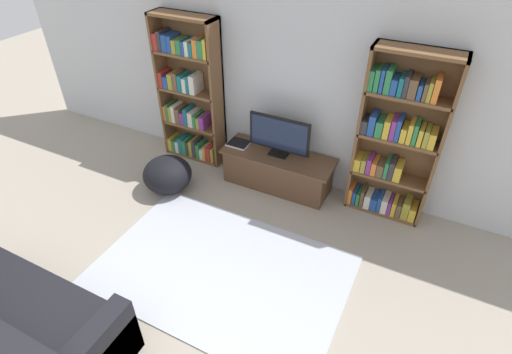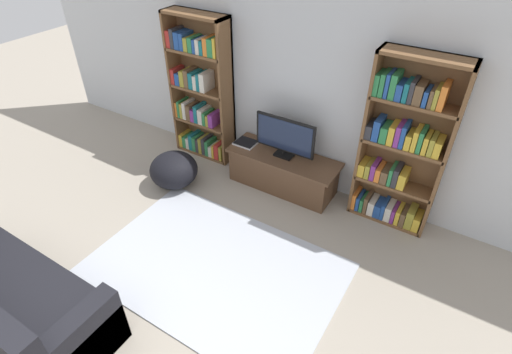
{
  "view_description": "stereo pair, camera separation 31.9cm",
  "coord_description": "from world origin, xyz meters",
  "px_view_note": "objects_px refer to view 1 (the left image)",
  "views": [
    {
      "loc": [
        1.54,
        -0.06,
        3.33
      ],
      "look_at": [
        -0.04,
        3.09,
        0.7
      ],
      "focal_mm": 28.0,
      "sensor_mm": 36.0,
      "label": 1
    },
    {
      "loc": [
        1.82,
        0.09,
        3.33
      ],
      "look_at": [
        -0.04,
        3.09,
        0.7
      ],
      "focal_mm": 28.0,
      "sensor_mm": 36.0,
      "label": 2
    }
  ],
  "objects_px": {
    "tv_stand": "(278,170)",
    "couch_left_sectional": "(8,318)",
    "bookshelf_left": "(190,95)",
    "television": "(279,136)",
    "beanbag_ottoman": "(167,174)",
    "laptop": "(239,143)",
    "bookshelf_right": "(396,142)"
  },
  "relations": [
    {
      "from": "tv_stand",
      "to": "couch_left_sectional",
      "type": "xyz_separation_m",
      "value": [
        -1.14,
        -3.12,
        0.06
      ]
    },
    {
      "from": "tv_stand",
      "to": "couch_left_sectional",
      "type": "height_order",
      "value": "couch_left_sectional"
    },
    {
      "from": "bookshelf_left",
      "to": "tv_stand",
      "type": "bearing_deg",
      "value": -6.01
    },
    {
      "from": "television",
      "to": "beanbag_ottoman",
      "type": "height_order",
      "value": "television"
    },
    {
      "from": "bookshelf_left",
      "to": "couch_left_sectional",
      "type": "height_order",
      "value": "bookshelf_left"
    },
    {
      "from": "bookshelf_left",
      "to": "laptop",
      "type": "bearing_deg",
      "value": -10.21
    },
    {
      "from": "bookshelf_left",
      "to": "tv_stand",
      "type": "xyz_separation_m",
      "value": [
        1.41,
        -0.15,
        -0.72
      ]
    },
    {
      "from": "beanbag_ottoman",
      "to": "bookshelf_left",
      "type": "bearing_deg",
      "value": 99.87
    },
    {
      "from": "bookshelf_right",
      "to": "couch_left_sectional",
      "type": "xyz_separation_m",
      "value": [
        -2.51,
        -3.27,
        -0.67
      ]
    },
    {
      "from": "couch_left_sectional",
      "to": "beanbag_ottoman",
      "type": "xyz_separation_m",
      "value": [
        -0.11,
        2.39,
        -0.07
      ]
    },
    {
      "from": "bookshelf_left",
      "to": "couch_left_sectional",
      "type": "relative_size",
      "value": 0.97
    },
    {
      "from": "television",
      "to": "bookshelf_left",
      "type": "bearing_deg",
      "value": 174.37
    },
    {
      "from": "bookshelf_right",
      "to": "tv_stand",
      "type": "height_order",
      "value": "bookshelf_right"
    },
    {
      "from": "bookshelf_left",
      "to": "beanbag_ottoman",
      "type": "bearing_deg",
      "value": -80.13
    },
    {
      "from": "beanbag_ottoman",
      "to": "bookshelf_right",
      "type": "bearing_deg",
      "value": 18.45
    },
    {
      "from": "television",
      "to": "laptop",
      "type": "bearing_deg",
      "value": -178.94
    },
    {
      "from": "bookshelf_right",
      "to": "laptop",
      "type": "height_order",
      "value": "bookshelf_right"
    },
    {
      "from": "tv_stand",
      "to": "television",
      "type": "bearing_deg",
      "value": 90.0
    },
    {
      "from": "bookshelf_left",
      "to": "beanbag_ottoman",
      "type": "height_order",
      "value": "bookshelf_left"
    },
    {
      "from": "bookshelf_left",
      "to": "tv_stand",
      "type": "relative_size",
      "value": 1.38
    },
    {
      "from": "bookshelf_right",
      "to": "couch_left_sectional",
      "type": "height_order",
      "value": "bookshelf_right"
    },
    {
      "from": "couch_left_sectional",
      "to": "laptop",
      "type": "bearing_deg",
      "value": 79.72
    },
    {
      "from": "bookshelf_right",
      "to": "beanbag_ottoman",
      "type": "relative_size",
      "value": 3.21
    },
    {
      "from": "television",
      "to": "laptop",
      "type": "distance_m",
      "value": 0.64
    },
    {
      "from": "tv_stand",
      "to": "beanbag_ottoman",
      "type": "distance_m",
      "value": 1.45
    },
    {
      "from": "bookshelf_right",
      "to": "television",
      "type": "bearing_deg",
      "value": -174.11
    },
    {
      "from": "couch_left_sectional",
      "to": "tv_stand",
      "type": "bearing_deg",
      "value": 69.85
    },
    {
      "from": "beanbag_ottoman",
      "to": "couch_left_sectional",
      "type": "bearing_deg",
      "value": -87.27
    },
    {
      "from": "bookshelf_right",
      "to": "couch_left_sectional",
      "type": "bearing_deg",
      "value": -127.49
    },
    {
      "from": "television",
      "to": "couch_left_sectional",
      "type": "xyz_separation_m",
      "value": [
        -1.14,
        -3.13,
        -0.47
      ]
    },
    {
      "from": "beanbag_ottoman",
      "to": "laptop",
      "type": "bearing_deg",
      "value": 46.77
    },
    {
      "from": "laptop",
      "to": "bookshelf_right",
      "type": "bearing_deg",
      "value": 4.45
    }
  ]
}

